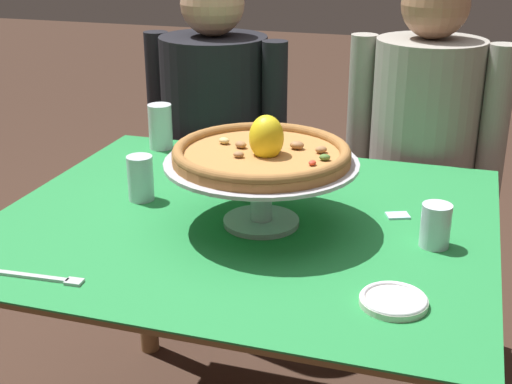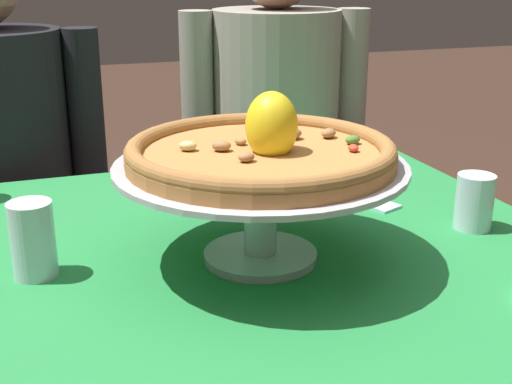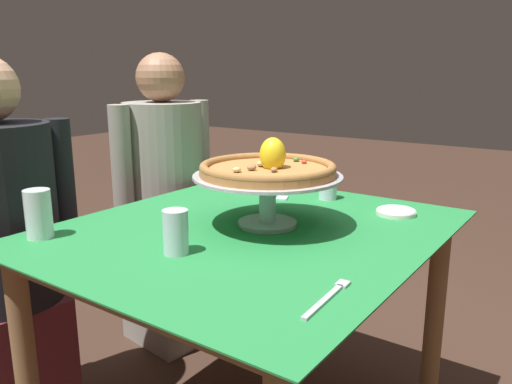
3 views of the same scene
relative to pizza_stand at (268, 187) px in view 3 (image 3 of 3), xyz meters
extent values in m
cylinder|color=olive|center=(0.42, -0.37, -0.48)|extent=(0.06, 0.06, 0.68)
cylinder|color=olive|center=(-0.52, 0.43, -0.48)|extent=(0.06, 0.06, 0.68)
cylinder|color=olive|center=(0.42, 0.43, -0.48)|extent=(0.06, 0.06, 0.68)
cube|color=olive|center=(-0.05, 0.03, -0.13)|extent=(1.06, 0.93, 0.02)
cube|color=#237F3D|center=(-0.05, 0.03, -0.11)|extent=(1.10, 0.97, 0.00)
cylinder|color=#B7B7C1|center=(0.00, 0.00, -0.10)|extent=(0.17, 0.17, 0.01)
cylinder|color=#B7B7C1|center=(0.00, 0.00, -0.04)|extent=(0.05, 0.05, 0.13)
cylinder|color=#B7B7C1|center=(0.00, 0.00, 0.03)|extent=(0.42, 0.42, 0.01)
cylinder|color=#AD753D|center=(0.00, 0.00, 0.05)|extent=(0.38, 0.38, 0.02)
torus|color=olive|center=(0.00, 0.00, 0.06)|extent=(0.38, 0.38, 0.02)
ellipsoid|color=#996B42|center=(0.12, 0.04, 0.06)|extent=(0.03, 0.03, 0.01)
ellipsoid|color=#C63D28|center=(0.12, -0.05, 0.06)|extent=(0.02, 0.02, 0.01)
ellipsoid|color=#996B42|center=(-0.04, -0.04, 0.06)|extent=(0.03, 0.02, 0.01)
ellipsoid|color=#996B42|center=(0.07, 0.05, 0.06)|extent=(0.03, 0.03, 0.02)
ellipsoid|color=#996B42|center=(-0.02, 0.04, 0.06)|extent=(0.02, 0.02, 0.01)
ellipsoid|color=tan|center=(0.00, -0.01, 0.06)|extent=(0.02, 0.02, 0.01)
ellipsoid|color=tan|center=(0.01, 0.02, 0.06)|extent=(0.03, 0.03, 0.02)
ellipsoid|color=tan|center=(-0.10, 0.03, 0.06)|extent=(0.03, 0.03, 0.01)
ellipsoid|color=#4C7533|center=(0.14, -0.01, 0.06)|extent=(0.03, 0.02, 0.01)
ellipsoid|color=#996B42|center=(-0.05, 0.02, 0.06)|extent=(0.03, 0.03, 0.01)
ellipsoid|color=yellow|center=(0.01, -0.01, 0.09)|extent=(0.10, 0.10, 0.10)
cylinder|color=silver|center=(-0.32, 0.05, -0.06)|extent=(0.06, 0.06, 0.11)
cylinder|color=silver|center=(-0.32, 0.05, -0.09)|extent=(0.05, 0.05, 0.04)
cylinder|color=silver|center=(0.37, 0.00, -0.07)|extent=(0.06, 0.06, 0.09)
cylinder|color=silver|center=(0.37, 0.00, -0.08)|extent=(0.05, 0.05, 0.06)
cylinder|color=white|center=(-0.44, 0.43, -0.05)|extent=(0.07, 0.07, 0.13)
cylinder|color=silver|center=(-0.44, 0.43, -0.08)|extent=(0.06, 0.06, 0.06)
cylinder|color=silver|center=(0.32, -0.26, -0.10)|extent=(0.12, 0.12, 0.01)
torus|color=white|center=(0.32, -0.26, -0.10)|extent=(0.12, 0.12, 0.01)
cube|color=#B7B7C1|center=(-0.35, -0.36, -0.11)|extent=(0.17, 0.02, 0.01)
cube|color=#B7B7C1|center=(-0.25, -0.36, -0.11)|extent=(0.03, 0.03, 0.01)
cube|color=silver|center=(0.28, 0.13, -0.11)|extent=(0.06, 0.05, 0.00)
cube|color=maroon|center=(-0.38, 0.74, -0.61)|extent=(0.32, 0.35, 0.43)
cylinder|color=black|center=(-0.17, 0.71, -0.07)|extent=(0.08, 0.08, 0.47)
cube|color=gray|center=(0.29, 0.70, -0.60)|extent=(0.32, 0.35, 0.44)
cylinder|color=gray|center=(0.29, 0.70, -0.09)|extent=(0.35, 0.35, 0.58)
sphere|color=#9E7051|center=(0.29, 0.70, 0.29)|extent=(0.19, 0.19, 0.19)
cylinder|color=gray|center=(0.10, 0.73, -0.05)|extent=(0.08, 0.08, 0.49)
cylinder|color=gray|center=(0.49, 0.68, -0.05)|extent=(0.08, 0.08, 0.49)
camera|label=1|loc=(0.41, -1.35, 0.53)|focal=49.20mm
camera|label=2|loc=(-0.31, -0.87, 0.31)|focal=47.73mm
camera|label=3|loc=(-1.15, -0.77, 0.32)|focal=35.61mm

